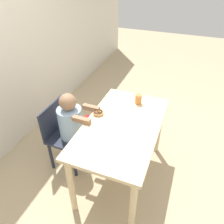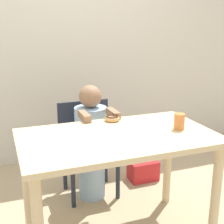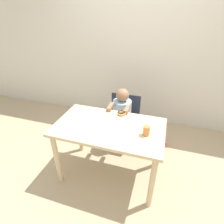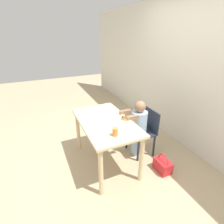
{
  "view_description": "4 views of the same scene",
  "coord_description": "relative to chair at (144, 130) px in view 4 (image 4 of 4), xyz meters",
  "views": [
    {
      "loc": [
        -1.56,
        -0.5,
        2.08
      ],
      "look_at": [
        0.0,
        0.11,
        0.88
      ],
      "focal_mm": 35.0,
      "sensor_mm": 36.0,
      "label": 1
    },
    {
      "loc": [
        -0.68,
        -1.7,
        1.42
      ],
      "look_at": [
        0.0,
        0.11,
        0.88
      ],
      "focal_mm": 50.0,
      "sensor_mm": 36.0,
      "label": 2
    },
    {
      "loc": [
        0.52,
        -1.52,
        1.87
      ],
      "look_at": [
        0.0,
        0.11,
        0.88
      ],
      "focal_mm": 28.0,
      "sensor_mm": 36.0,
      "label": 3
    },
    {
      "loc": [
        2.09,
        -0.84,
        1.95
      ],
      "look_at": [
        0.0,
        0.11,
        0.88
      ],
      "focal_mm": 28.0,
      "sensor_mm": 36.0,
      "label": 4
    }
  ],
  "objects": [
    {
      "name": "cup",
      "position": [
        0.41,
        -0.73,
        0.38
      ],
      "size": [
        0.07,
        0.07,
        0.11
      ],
      "color": "orange",
      "rests_on": "dining_table"
    },
    {
      "name": "chair",
      "position": [
        0.0,
        0.0,
        0.0
      ],
      "size": [
        0.45,
        0.37,
        0.79
      ],
      "color": "#232838",
      "rests_on": "ground_plane"
    },
    {
      "name": "donut",
      "position": [
        0.07,
        -0.41,
        0.35
      ],
      "size": [
        0.11,
        0.11,
        0.04
      ],
      "color": "tan",
      "rests_on": "dining_table"
    },
    {
      "name": "dining_table",
      "position": [
        -0.0,
        -0.69,
        0.21
      ],
      "size": [
        1.22,
        0.71,
        0.76
      ],
      "color": "beige",
      "rests_on": "ground_plane"
    },
    {
      "name": "ground_plane",
      "position": [
        -0.0,
        -0.69,
        -0.43
      ],
      "size": [
        12.0,
        12.0,
        0.0
      ],
      "primitive_type": "plane",
      "color": "tan"
    },
    {
      "name": "wall_back",
      "position": [
        -0.0,
        0.82,
        0.82
      ],
      "size": [
        8.0,
        0.05,
        2.5
      ],
      "color": "silver",
      "rests_on": "ground_plane"
    },
    {
      "name": "handbag",
      "position": [
        0.54,
        0.01,
        -0.33
      ],
      "size": [
        0.27,
        0.18,
        0.29
      ],
      "color": "red",
      "rests_on": "ground_plane"
    },
    {
      "name": "child_figure",
      "position": [
        0.0,
        -0.11,
        0.05
      ],
      "size": [
        0.27,
        0.43,
        0.97
      ],
      "color": "#99BCE0",
      "rests_on": "ground_plane"
    },
    {
      "name": "napkin",
      "position": [
        -0.02,
        -0.67,
        0.33
      ],
      "size": [
        0.22,
        0.22,
        0.0
      ],
      "color": "white",
      "rests_on": "dining_table"
    }
  ]
}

